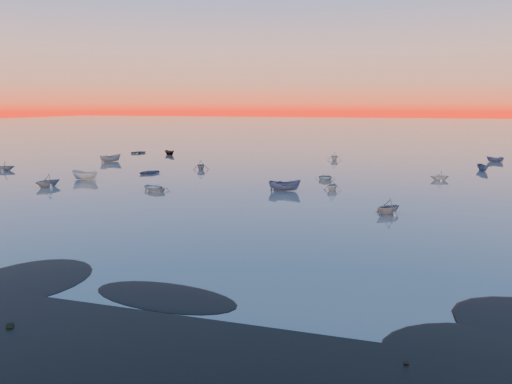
% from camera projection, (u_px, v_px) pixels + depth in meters
% --- Properties ---
extents(ground, '(600.00, 600.00, 0.00)m').
position_uv_depth(ground, '(355.00, 150.00, 124.45)').
color(ground, '#6F635C').
rests_on(ground, ground).
extents(mud_lobes, '(140.00, 6.00, 0.07)m').
position_uv_depth(mud_lobes, '(166.00, 298.00, 29.53)').
color(mud_lobes, black).
rests_on(mud_lobes, ground).
extents(moored_fleet, '(124.00, 58.00, 1.20)m').
position_uv_depth(moored_fleet, '(323.00, 175.00, 80.28)').
color(moored_fleet, '#B8B7B3').
rests_on(moored_fleet, ground).
extents(boat_near_center, '(2.66, 4.55, 1.48)m').
position_uv_depth(boat_near_center, '(285.00, 191.00, 65.97)').
color(boat_near_center, '#3C4C73').
rests_on(boat_near_center, ground).
extents(boat_near_right, '(3.26, 1.63, 1.11)m').
position_uv_depth(boat_near_right, '(332.00, 190.00, 66.76)').
color(boat_near_right, '#B8B7B3').
rests_on(boat_near_right, ground).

